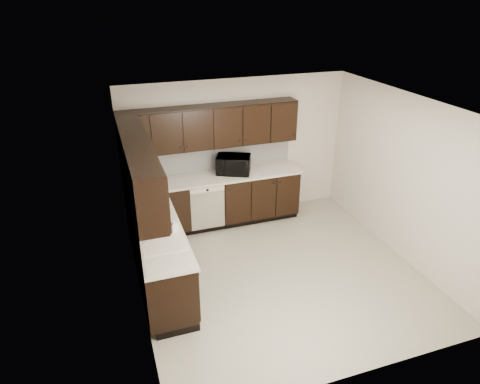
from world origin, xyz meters
name	(u,v)px	position (x,y,z in m)	size (l,w,h in m)	color
floor	(279,272)	(0.00, 0.00, 0.00)	(4.00, 4.00, 0.00)	#A9A48C
ceiling	(286,107)	(0.00, 0.00, 2.50)	(4.00, 4.00, 0.00)	white
wall_back	(236,150)	(0.00, 2.00, 1.25)	(4.00, 0.02, 2.50)	beige
wall_left	(133,220)	(-2.00, 0.00, 1.25)	(0.02, 4.00, 2.50)	beige
wall_right	(404,178)	(2.00, 0.00, 1.25)	(0.02, 4.00, 2.50)	beige
wall_front	(366,284)	(0.00, -2.00, 1.25)	(4.00, 0.02, 2.50)	beige
lower_cabinets	(194,224)	(-1.01, 1.11, 0.41)	(3.00, 2.80, 0.90)	black
countertop	(193,196)	(-1.01, 1.11, 0.92)	(3.03, 2.83, 0.04)	beige
backsplash	(176,177)	(-1.22, 1.32, 1.18)	(3.00, 2.80, 0.48)	white
upper_cabinets	(182,142)	(-1.10, 1.20, 1.77)	(3.00, 2.80, 0.70)	black
dishwasher	(208,205)	(-0.70, 1.41, 0.55)	(0.58, 0.04, 0.78)	beige
sink	(162,242)	(-1.68, -0.01, 0.88)	(0.54, 0.82, 0.42)	beige
microwave	(233,164)	(-0.15, 1.71, 1.10)	(0.57, 0.38, 0.31)	black
soap_bottle_a	(174,225)	(-1.50, 0.08, 1.04)	(0.09, 0.10, 0.21)	gray
soap_bottle_b	(146,216)	(-1.81, 0.39, 1.07)	(0.10, 0.10, 0.26)	gray
toaster_oven	(139,178)	(-1.75, 1.73, 1.06)	(0.38, 0.28, 0.24)	silver
storage_bin	(145,195)	(-1.73, 1.12, 1.04)	(0.49, 0.36, 0.19)	white
blue_pitcher	(159,224)	(-1.67, 0.13, 1.07)	(0.17, 0.17, 0.25)	navy
teal_tumbler	(161,191)	(-1.48, 1.18, 1.05)	(0.10, 0.10, 0.21)	#0B7D69
paper_towel_roll	(157,202)	(-1.62, 0.70, 1.10)	(0.14, 0.14, 0.32)	silver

